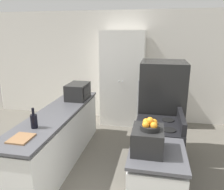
{
  "coord_description": "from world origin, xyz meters",
  "views": [
    {
      "loc": [
        0.73,
        -1.65,
        2.09
      ],
      "look_at": [
        0.0,
        1.94,
        1.05
      ],
      "focal_mm": 35.0,
      "sensor_mm": 36.0,
      "label": 1
    }
  ],
  "objects_px": {
    "refrigerator": "(161,110)",
    "wine_bottle": "(34,121)",
    "fruit_bowl": "(150,125)",
    "microwave": "(78,91)",
    "stove": "(157,152)",
    "pantry_cabinet": "(123,79)",
    "toaster_oven": "(147,140)"
  },
  "relations": [
    {
      "from": "stove",
      "to": "microwave",
      "type": "distance_m",
      "value": 1.87
    },
    {
      "from": "pantry_cabinet",
      "to": "toaster_oven",
      "type": "xyz_separation_m",
      "value": [
        0.69,
        -2.78,
        -0.06
      ]
    },
    {
      "from": "refrigerator",
      "to": "fruit_bowl",
      "type": "distance_m",
      "value": 1.56
    },
    {
      "from": "pantry_cabinet",
      "to": "stove",
      "type": "bearing_deg",
      "value": -68.05
    },
    {
      "from": "pantry_cabinet",
      "to": "refrigerator",
      "type": "relative_size",
      "value": 1.3
    },
    {
      "from": "wine_bottle",
      "to": "toaster_oven",
      "type": "relative_size",
      "value": 0.73
    },
    {
      "from": "microwave",
      "to": "fruit_bowl",
      "type": "distance_m",
      "value": 2.2
    },
    {
      "from": "refrigerator",
      "to": "stove",
      "type": "bearing_deg",
      "value": -92.97
    },
    {
      "from": "microwave",
      "to": "fruit_bowl",
      "type": "relative_size",
      "value": 2.55
    },
    {
      "from": "stove",
      "to": "refrigerator",
      "type": "bearing_deg",
      "value": 87.03
    },
    {
      "from": "stove",
      "to": "wine_bottle",
      "type": "bearing_deg",
      "value": -164.82
    },
    {
      "from": "refrigerator",
      "to": "wine_bottle",
      "type": "xyz_separation_m",
      "value": [
        -1.66,
        -1.2,
        0.16
      ]
    },
    {
      "from": "pantry_cabinet",
      "to": "refrigerator",
      "type": "bearing_deg",
      "value": -56.12
    },
    {
      "from": "wine_bottle",
      "to": "toaster_oven",
      "type": "bearing_deg",
      "value": -11.37
    },
    {
      "from": "refrigerator",
      "to": "wine_bottle",
      "type": "relative_size",
      "value": 6.0
    },
    {
      "from": "pantry_cabinet",
      "to": "microwave",
      "type": "distance_m",
      "value": 1.3
    },
    {
      "from": "microwave",
      "to": "pantry_cabinet",
      "type": "bearing_deg",
      "value": 58.29
    },
    {
      "from": "refrigerator",
      "to": "fruit_bowl",
      "type": "xyz_separation_m",
      "value": [
        -0.15,
        -1.52,
        0.36
      ]
    },
    {
      "from": "wine_bottle",
      "to": "toaster_oven",
      "type": "height_order",
      "value": "wine_bottle"
    },
    {
      "from": "stove",
      "to": "microwave",
      "type": "relative_size",
      "value": 2.01
    },
    {
      "from": "microwave",
      "to": "fruit_bowl",
      "type": "bearing_deg",
      "value": -50.52
    },
    {
      "from": "pantry_cabinet",
      "to": "microwave",
      "type": "relative_size",
      "value": 4.14
    },
    {
      "from": "microwave",
      "to": "refrigerator",
      "type": "bearing_deg",
      "value": -6.5
    },
    {
      "from": "pantry_cabinet",
      "to": "refrigerator",
      "type": "xyz_separation_m",
      "value": [
        0.86,
        -1.28,
        -0.25
      ]
    },
    {
      "from": "pantry_cabinet",
      "to": "refrigerator",
      "type": "height_order",
      "value": "pantry_cabinet"
    },
    {
      "from": "pantry_cabinet",
      "to": "fruit_bowl",
      "type": "distance_m",
      "value": 2.89
    },
    {
      "from": "toaster_oven",
      "to": "fruit_bowl",
      "type": "xyz_separation_m",
      "value": [
        0.02,
        -0.02,
        0.18
      ]
    },
    {
      "from": "stove",
      "to": "toaster_oven",
      "type": "distance_m",
      "value": 0.94
    },
    {
      "from": "toaster_oven",
      "to": "fruit_bowl",
      "type": "bearing_deg",
      "value": -47.5
    },
    {
      "from": "microwave",
      "to": "wine_bottle",
      "type": "relative_size",
      "value": 1.88
    },
    {
      "from": "pantry_cabinet",
      "to": "toaster_oven",
      "type": "distance_m",
      "value": 2.87
    },
    {
      "from": "wine_bottle",
      "to": "toaster_oven",
      "type": "distance_m",
      "value": 1.52
    }
  ]
}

